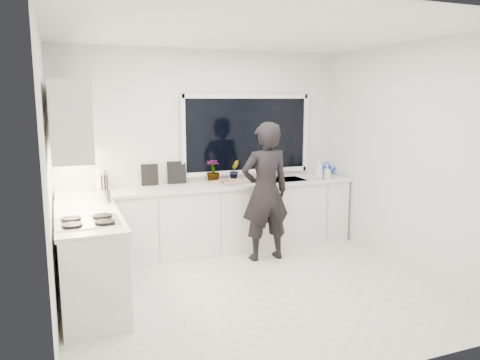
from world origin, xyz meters
name	(u,v)px	position (x,y,z in m)	size (l,w,h in m)	color
floor	(256,291)	(0.00, 0.00, -0.01)	(4.00, 3.50, 0.02)	beige
wall_back	(206,150)	(0.00, 1.76, 1.35)	(4.00, 0.02, 2.70)	white
wall_left	(47,179)	(-2.01, 0.00, 1.35)	(0.02, 3.50, 2.70)	white
wall_right	(412,158)	(2.01, 0.00, 1.35)	(0.02, 3.50, 2.70)	white
ceiling	(258,30)	(0.00, 0.00, 2.71)	(4.00, 3.50, 0.02)	white
window	(247,134)	(0.60, 1.73, 1.55)	(1.80, 0.02, 1.00)	black
base_cabinets_back	(213,219)	(0.00, 1.45, 0.44)	(3.92, 0.58, 0.88)	white
base_cabinets_left	(90,261)	(-1.67, 0.35, 0.44)	(0.58, 1.60, 0.88)	white
countertop_back	(213,186)	(0.00, 1.44, 0.90)	(3.94, 0.62, 0.04)	silver
countertop_left	(88,216)	(-1.67, 0.35, 0.90)	(0.62, 1.60, 0.04)	silver
upper_cabinets	(68,118)	(-1.79, 0.70, 1.85)	(0.34, 2.10, 0.70)	white
sink	(284,183)	(1.05, 1.45, 0.87)	(0.58, 0.42, 0.14)	silver
faucet	(277,170)	(1.05, 1.65, 1.03)	(0.03, 0.03, 0.22)	silver
stovetop	(88,221)	(-1.69, 0.00, 0.94)	(0.56, 0.48, 0.03)	black
person	(265,192)	(0.51, 0.90, 0.88)	(0.64, 0.42, 1.77)	black
pizza_tray	(229,183)	(0.21, 1.42, 0.94)	(0.47, 0.35, 0.03)	silver
pizza	(229,181)	(0.21, 1.42, 0.95)	(0.43, 0.31, 0.01)	#B22E17
watering_can	(326,170)	(1.85, 1.61, 0.98)	(0.14, 0.14, 0.13)	#1531CA
paper_towel_roll	(101,180)	(-1.43, 1.55, 1.05)	(0.11, 0.11, 0.26)	silver
knife_block	(102,181)	(-1.41, 1.59, 1.03)	(0.13, 0.10, 0.22)	#925D44
utensil_crock	(105,196)	(-1.46, 0.80, 1.00)	(0.13, 0.13, 0.16)	silver
picture_frame_large	(150,175)	(-0.80, 1.69, 1.06)	(0.22, 0.02, 0.28)	black
picture_frame_small	(177,172)	(-0.43, 1.69, 1.07)	(0.25, 0.02, 0.30)	black
herb_plants	(229,170)	(0.29, 1.61, 1.07)	(0.93, 0.23, 0.32)	#26662D
soap_bottles	(321,170)	(1.57, 1.30, 1.05)	(0.25, 0.11, 0.29)	#D8BF66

